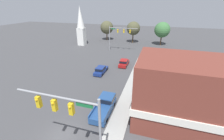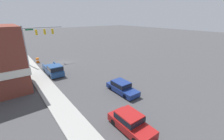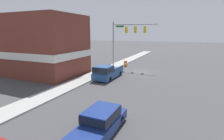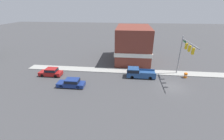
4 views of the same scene
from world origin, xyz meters
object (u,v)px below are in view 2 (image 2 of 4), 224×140
(car_oncoming, at_px, (130,122))
(construction_barrel, at_px, (37,60))
(car_lead, at_px, (122,87))
(pickup_truck_parked, at_px, (54,70))

(car_oncoming, bearing_deg, construction_barrel, 94.13)
(car_lead, xyz_separation_m, car_oncoming, (3.89, 5.70, 0.05))
(car_oncoming, bearing_deg, car_lead, 55.67)
(car_lead, relative_size, car_oncoming, 1.07)
(pickup_truck_parked, height_order, construction_barrel, pickup_truck_parked)
(car_lead, distance_m, pickup_truck_parked, 12.82)
(car_lead, bearing_deg, construction_barrel, -74.52)
(car_lead, relative_size, pickup_truck_parked, 0.86)
(car_lead, relative_size, construction_barrel, 4.70)
(pickup_truck_parked, relative_size, construction_barrel, 5.48)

